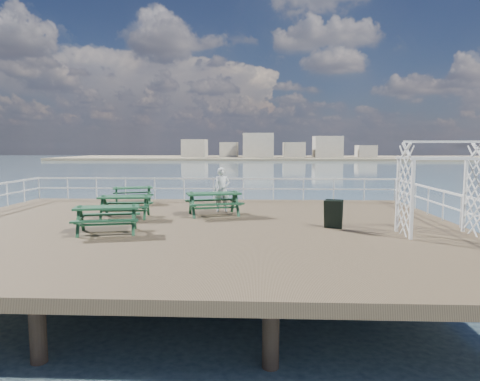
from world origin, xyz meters
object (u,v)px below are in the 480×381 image
at_px(picnic_table_c, 214,199).
at_px(person, 222,190).
at_px(picnic_table_d, 107,214).
at_px(picnic_table_b, 133,192).
at_px(picnic_table_a, 125,202).
at_px(trellis_arbor, 440,194).

relative_size(picnic_table_c, person, 1.35).
bearing_deg(person, picnic_table_d, -138.01).
xyz_separation_m(picnic_table_c, person, (0.25, 0.92, 0.26)).
bearing_deg(person, picnic_table_b, 139.72).
height_order(picnic_table_a, picnic_table_c, picnic_table_c).
height_order(picnic_table_c, trellis_arbor, trellis_arbor).
height_order(picnic_table_b, picnic_table_d, picnic_table_d).
relative_size(picnic_table_c, trellis_arbor, 0.86).
bearing_deg(picnic_table_c, picnic_table_d, -146.46).
distance_m(picnic_table_b, trellis_arbor, 13.05).
bearing_deg(picnic_table_b, picnic_table_a, -96.88).
bearing_deg(trellis_arbor, picnic_table_a, 163.11).
height_order(picnic_table_a, picnic_table_d, picnic_table_d).
distance_m(picnic_table_a, person, 3.87).
distance_m(picnic_table_a, picnic_table_d, 2.80).
height_order(picnic_table_d, person, person).
bearing_deg(picnic_table_b, picnic_table_c, -57.39).
bearing_deg(picnic_table_a, picnic_table_c, 6.82).
relative_size(picnic_table_d, trellis_arbor, 0.79).
bearing_deg(person, picnic_table_a, -167.16).
xyz_separation_m(picnic_table_a, picnic_table_b, (-0.88, 3.94, -0.03)).
relative_size(picnic_table_b, picnic_table_d, 0.97).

